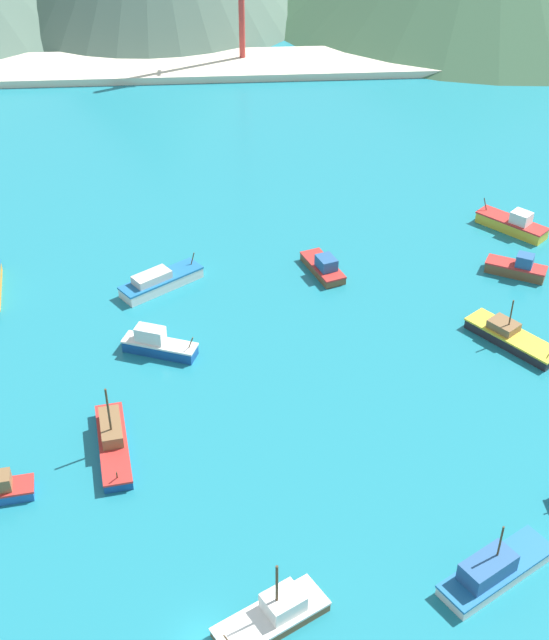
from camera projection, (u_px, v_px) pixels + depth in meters
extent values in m
cube|color=teal|center=(205.00, 372.00, 85.16)|extent=(260.00, 280.00, 0.50)
cube|color=gold|center=(511.00, 226.00, 106.61)|extent=(7.68, 7.96, 1.25)
cube|color=red|center=(512.00, 221.00, 106.19)|extent=(7.83, 8.11, 0.20)
cube|color=silver|center=(521.00, 218.00, 105.12)|extent=(2.85, 2.87, 1.42)
cylinder|color=#4C3823|center=(485.00, 205.00, 107.88)|extent=(0.57, 0.60, 1.68)
cube|color=brown|center=(515.00, 270.00, 98.60)|extent=(6.76, 4.99, 1.12)
cube|color=red|center=(516.00, 265.00, 98.21)|extent=(6.89, 5.09, 0.20)
cube|color=#28568C|center=(525.00, 261.00, 97.48)|extent=(2.34, 2.27, 1.38)
cube|color=#232328|center=(512.00, 340.00, 88.13)|extent=(8.23, 9.47, 0.95)
cube|color=gold|center=(513.00, 335.00, 87.80)|extent=(8.40, 9.66, 0.20)
cube|color=brown|center=(504.00, 326.00, 88.23)|extent=(3.38, 3.50, 0.86)
cylinder|color=#4C3823|center=(511.00, 313.00, 86.80)|extent=(0.15, 0.15, 2.91)
cube|color=#14478C|center=(114.00, 447.00, 75.72)|extent=(3.96, 10.19, 0.84)
cube|color=red|center=(113.00, 443.00, 75.41)|extent=(4.03, 10.39, 0.20)
cube|color=brown|center=(111.00, 427.00, 76.01)|extent=(2.48, 4.69, 1.12)
cylinder|color=#4C3823|center=(117.00, 475.00, 71.59)|extent=(0.20, 0.53, 1.15)
cylinder|color=#4C3823|center=(108.00, 410.00, 73.68)|extent=(0.19, 0.19, 4.46)
cube|color=brown|center=(271.00, 620.00, 61.69)|extent=(8.55, 6.63, 0.71)
cube|color=white|center=(271.00, 616.00, 61.43)|extent=(8.72, 6.76, 0.20)
cube|color=silver|center=(283.00, 602.00, 61.44)|extent=(3.45, 3.28, 1.35)
cylinder|color=#4C3823|center=(226.00, 638.00, 59.54)|extent=(0.45, 0.33, 0.97)
cylinder|color=#4C3823|center=(277.00, 583.00, 59.76)|extent=(0.20, 0.20, 3.57)
cube|color=silver|center=(162.00, 283.00, 96.47)|extent=(9.15, 7.64, 1.13)
cube|color=#1E669E|center=(161.00, 278.00, 96.08)|extent=(9.33, 7.80, 0.20)
cube|color=beige|center=(152.00, 277.00, 95.15)|extent=(4.49, 4.01, 0.89)
cylinder|color=#4C3823|center=(192.00, 259.00, 97.89)|extent=(0.60, 0.48, 1.52)
cube|color=silver|center=(496.00, 572.00, 64.95)|extent=(9.69, 7.44, 0.87)
cube|color=#1E669E|center=(497.00, 567.00, 64.64)|extent=(9.88, 7.58, 0.20)
cube|color=#28568C|center=(488.00, 567.00, 63.56)|extent=(4.69, 4.00, 1.57)
cylinder|color=#4C3823|center=(501.00, 541.00, 62.62)|extent=(0.15, 0.15, 2.99)
cube|color=brown|center=(323.00, 269.00, 99.11)|extent=(4.59, 7.21, 0.80)
cube|color=red|center=(323.00, 265.00, 98.82)|extent=(4.68, 7.36, 0.20)
cube|color=#28568C|center=(326.00, 263.00, 97.74)|extent=(2.51, 2.81, 1.34)
cube|color=#14478C|center=(160.00, 348.00, 86.85)|extent=(7.55, 4.44, 1.12)
cube|color=white|center=(160.00, 343.00, 86.46)|extent=(7.70, 4.53, 0.20)
cube|color=silver|center=(150.00, 334.00, 86.17)|extent=(3.20, 2.40, 1.54)
cylinder|color=#4C3823|center=(191.00, 343.00, 85.28)|extent=(0.65, 0.34, 1.52)
cube|color=beige|center=(203.00, 65.00, 152.31)|extent=(247.00, 14.14, 1.20)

